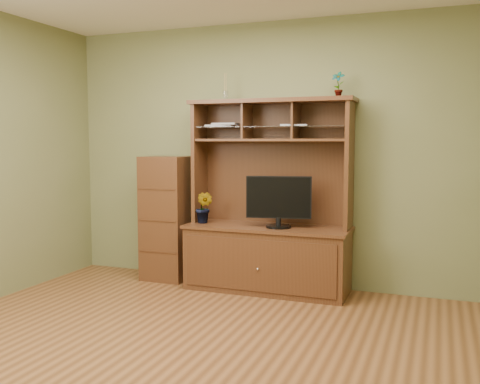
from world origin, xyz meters
The scene contains 8 objects.
room centered at (0.00, 0.00, 1.35)m, with size 4.54×4.04×2.74m.
media_hutch centered at (0.06, 1.73, 0.52)m, with size 1.66×0.61×1.90m.
monitor centered at (0.19, 1.65, 0.92)m, with size 0.63×0.25×0.50m.
orchid_plant centered at (-0.60, 1.65, 0.81)m, with size 0.18×0.14×0.32m, color #285B1F.
top_plant centered at (0.72, 1.80, 2.02)m, with size 0.13×0.09×0.25m, color #2C6121.
reed_diffuser centered at (-0.43, 1.81, 2.01)m, with size 0.06×0.06×0.28m.
magazines centered at (-0.22, 1.80, 1.65)m, with size 1.09×0.26×0.04m.
side_cabinet centered at (-1.10, 1.77, 0.66)m, with size 0.47×0.43×1.33m.
Camera 1 is at (1.65, -3.30, 1.49)m, focal length 40.00 mm.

